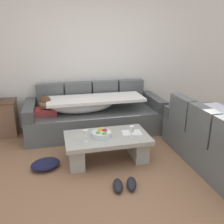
% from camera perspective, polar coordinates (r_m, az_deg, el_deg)
% --- Properties ---
extents(ground_plane, '(14.00, 14.00, 0.00)m').
position_cam_1_polar(ground_plane, '(3.25, 3.07, -15.34)').
color(ground_plane, '#8C6042').
extents(back_wall, '(9.00, 0.10, 2.70)m').
position_cam_1_polar(back_wall, '(4.82, -4.09, 13.04)').
color(back_wall, silver).
rests_on(back_wall, ground_plane).
extents(couch_along_wall, '(2.46, 0.92, 0.88)m').
position_cam_1_polar(couch_along_wall, '(4.50, -4.48, -0.69)').
color(couch_along_wall, '#545857').
rests_on(couch_along_wall, ground_plane).
extents(couch_near_window, '(0.92, 1.99, 0.88)m').
position_cam_1_polar(couch_near_window, '(3.70, 24.77, -6.79)').
color(couch_near_window, '#545857').
rests_on(couch_near_window, ground_plane).
extents(coffee_table, '(1.20, 0.68, 0.38)m').
position_cam_1_polar(coffee_table, '(3.56, -1.15, -7.67)').
color(coffee_table, '#A5A194').
rests_on(coffee_table, ground_plane).
extents(fruit_bowl, '(0.28, 0.28, 0.10)m').
position_cam_1_polar(fruit_bowl, '(3.47, -2.45, -5.09)').
color(fruit_bowl, silver).
rests_on(fruit_bowl, coffee_table).
extents(wine_glass_near_left, '(0.07, 0.07, 0.17)m').
position_cam_1_polar(wine_glass_near_left, '(3.30, -6.23, -5.07)').
color(wine_glass_near_left, silver).
rests_on(wine_glass_near_left, coffee_table).
extents(wine_glass_near_right, '(0.07, 0.07, 0.17)m').
position_cam_1_polar(wine_glass_near_right, '(3.42, 4.65, -4.11)').
color(wine_glass_near_right, silver).
rests_on(wine_glass_near_right, coffee_table).
extents(open_magazine, '(0.30, 0.24, 0.01)m').
position_cam_1_polar(open_magazine, '(3.59, 4.66, -4.87)').
color(open_magazine, white).
rests_on(open_magazine, coffee_table).
extents(pair_of_shoes, '(0.35, 0.30, 0.09)m').
position_cam_1_polar(pair_of_shoes, '(3.07, 2.99, -16.64)').
color(pair_of_shoes, black).
rests_on(pair_of_shoes, ground_plane).
extents(crumpled_garment, '(0.48, 0.42, 0.12)m').
position_cam_1_polar(crumpled_garment, '(3.55, -15.33, -11.72)').
color(crumpled_garment, '#191933').
rests_on(crumpled_garment, ground_plane).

